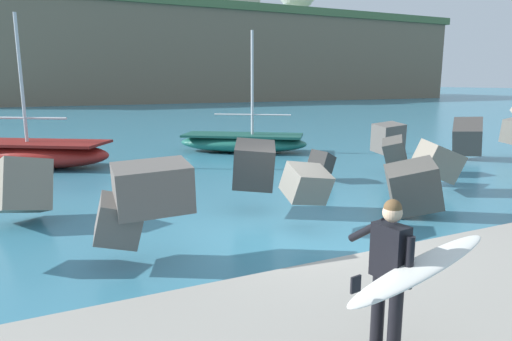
% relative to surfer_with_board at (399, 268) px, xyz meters
% --- Properties ---
extents(ground_plane, '(400.00, 400.00, 0.00)m').
position_rel_surfer_with_board_xyz_m(ground_plane, '(1.39, 4.44, -1.28)').
color(ground_plane, teal).
extents(walkway_path, '(48.00, 4.40, 0.24)m').
position_rel_surfer_with_board_xyz_m(walkway_path, '(1.39, 0.44, -1.16)').
color(walkway_path, '#9E998E').
rests_on(walkway_path, ground).
extents(breakwater_jetty, '(31.15, 8.06, 2.80)m').
position_rel_surfer_with_board_xyz_m(breakwater_jetty, '(-0.07, 6.43, -0.18)').
color(breakwater_jetty, '#605B56').
rests_on(breakwater_jetty, ground).
extents(surfer_with_board, '(2.12, 1.28, 1.78)m').
position_rel_surfer_with_board_xyz_m(surfer_with_board, '(0.00, 0.00, 0.00)').
color(surfer_with_board, black).
rests_on(surfer_with_board, walkway_path).
extents(boat_mid_left, '(5.83, 4.79, 5.66)m').
position_rel_surfer_with_board_xyz_m(boat_mid_left, '(-3.45, 15.48, -0.74)').
color(boat_mid_left, maroon).
rests_on(boat_mid_left, ground).
extents(boat_mid_centre, '(6.02, 5.05, 5.43)m').
position_rel_surfer_with_board_xyz_m(boat_mid_centre, '(5.09, 15.60, -0.81)').
color(boat_mid_centre, '#1E6656').
rests_on(boat_mid_centre, ground).
extents(headland_bluff, '(84.93, 30.88, 14.93)m').
position_rel_surfer_with_board_xyz_m(headland_bluff, '(25.98, 77.03, 6.21)').
color(headland_bluff, '#756651').
rests_on(headland_bluff, ground).
extents(station_building_central, '(6.71, 6.80, 4.00)m').
position_rel_surfer_with_board_xyz_m(station_building_central, '(29.54, 73.63, 15.66)').
color(station_building_central, beige).
rests_on(station_building_central, headland_bluff).
extents(station_building_east, '(6.71, 7.60, 5.68)m').
position_rel_surfer_with_board_xyz_m(station_building_east, '(27.63, 79.78, 16.50)').
color(station_building_east, silver).
rests_on(station_building_east, headland_bluff).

